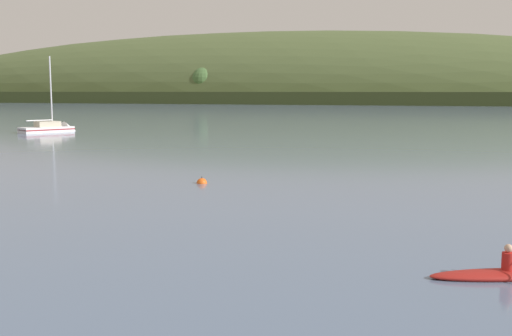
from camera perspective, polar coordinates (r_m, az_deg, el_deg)
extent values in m
cube|color=#35401E|center=(236.27, 15.50, 6.36)|extent=(504.55, 82.73, 4.47)
ellipsoid|color=#4C5B33|center=(271.33, -0.10, 6.24)|extent=(404.85, 96.67, 60.57)
sphere|color=#476B38|center=(243.64, -4.85, 8.11)|extent=(11.73, 11.73, 11.73)
cube|color=white|center=(76.46, -19.04, 3.20)|extent=(4.86, 6.45, 1.25)
cone|color=white|center=(77.76, -17.04, 3.34)|extent=(2.78, 2.39, 2.36)
cube|color=maroon|center=(76.44, -19.05, 3.45)|extent=(4.88, 6.46, 0.13)
cube|color=#BCB299|center=(76.47, -18.97, 3.92)|extent=(2.69, 3.16, 0.65)
cylinder|color=silver|center=(76.62, -18.68, 6.80)|extent=(0.17, 0.17, 8.31)
cylinder|color=silver|center=(76.05, -19.65, 4.23)|extent=(1.52, 2.88, 0.14)
ellipsoid|color=maroon|center=(17.71, 22.49, -9.26)|extent=(4.21, 2.44, 0.30)
cylinder|color=#B21E19|center=(17.62, 22.54, -8.21)|extent=(0.42, 0.42, 0.55)
sphere|color=tan|center=(17.52, 22.60, -6.96)|extent=(0.22, 0.22, 0.22)
sphere|color=#EA5B19|center=(32.72, -5.10, -1.44)|extent=(0.57, 0.57, 0.57)
cylinder|color=black|center=(32.68, -5.11, -0.87)|extent=(0.04, 0.04, 0.08)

